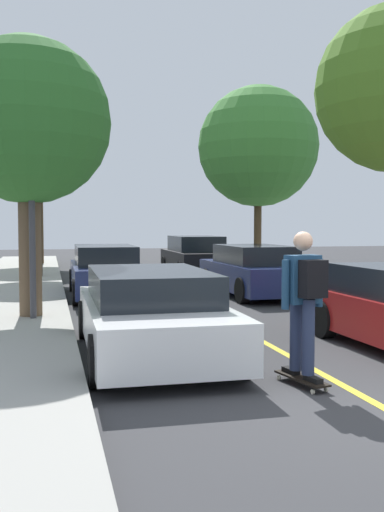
{
  "coord_description": "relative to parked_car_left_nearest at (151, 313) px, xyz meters",
  "views": [
    {
      "loc": [
        -3.42,
        -5.43,
        1.94
      ],
      "look_at": [
        -0.24,
        7.39,
        1.21
      ],
      "focal_mm": 40.84,
      "sensor_mm": 36.0,
      "label": 1
    }
  ],
  "objects": [
    {
      "name": "center_line",
      "position": [
        1.96,
        1.0,
        -0.62
      ],
      "size": [
        0.12,
        39.2,
        0.01
      ],
      "primitive_type": "cube",
      "color": "gold",
      "rests_on": "ground"
    },
    {
      "name": "skateboarder",
      "position": [
        1.48,
        -2.1,
        0.48
      ],
      "size": [
        0.59,
        0.71,
        1.75
      ],
      "color": "black",
      "rests_on": "skateboard"
    },
    {
      "name": "parked_car_left_nearest",
      "position": [
        0.0,
        0.0,
        0.0
      ],
      "size": [
        2.03,
        4.49,
        1.25
      ],
      "color": "white",
      "rests_on": "ground"
    },
    {
      "name": "street_tree_left_near",
      "position": [
        -1.8,
        12.35,
        4.11
      ],
      "size": [
        3.52,
        3.52,
        6.38
      ],
      "color": "#3D2D1E",
      "rests_on": "sidewalk_left"
    },
    {
      "name": "parked_car_right_near",
      "position": [
        3.92,
        6.37,
        0.04
      ],
      "size": [
        1.96,
        4.37,
        1.36
      ],
      "color": "navy",
      "rests_on": "ground"
    },
    {
      "name": "parked_car_right_far",
      "position": [
        3.92,
        12.71,
        0.09
      ],
      "size": [
        2.01,
        4.38,
        1.48
      ],
      "color": "black",
      "rests_on": "ground"
    },
    {
      "name": "street_tree_left_nearest",
      "position": [
        -1.8,
        3.36,
        3.26
      ],
      "size": [
        3.21,
        3.21,
        5.39
      ],
      "color": "brown",
      "rests_on": "sidewalk_left"
    },
    {
      "name": "ground",
      "position": [
        1.96,
        -3.0,
        -0.63
      ],
      "size": [
        80.0,
        80.0,
        0.0
      ],
      "primitive_type": "plane",
      "color": "#353538"
    },
    {
      "name": "street_tree_left_far",
      "position": [
        -1.8,
        18.8,
        4.99
      ],
      "size": [
        4.44,
        4.44,
        7.71
      ],
      "color": "#4C3823",
      "rests_on": "sidewalk_left"
    },
    {
      "name": "skateboard",
      "position": [
        1.47,
        -2.07,
        -0.54
      ],
      "size": [
        0.39,
        0.87,
        0.1
      ],
      "color": "black",
      "rests_on": "ground"
    },
    {
      "name": "streetlamp",
      "position": [
        -1.75,
        3.01,
        2.51
      ],
      "size": [
        0.36,
        0.24,
        5.2
      ],
      "color": "#38383D",
      "rests_on": "sidewalk_left"
    },
    {
      "name": "parked_car_left_near",
      "position": [
        -0.0,
        7.02,
        0.04
      ],
      "size": [
        1.85,
        4.45,
        1.37
      ],
      "color": "navy",
      "rests_on": "ground"
    },
    {
      "name": "street_tree_right_near",
      "position": [
        5.72,
        10.93,
        4.0
      ],
      "size": [
        4.2,
        4.2,
        6.6
      ],
      "color": "#4C3823",
      "rests_on": "sidewalk_right"
    }
  ]
}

